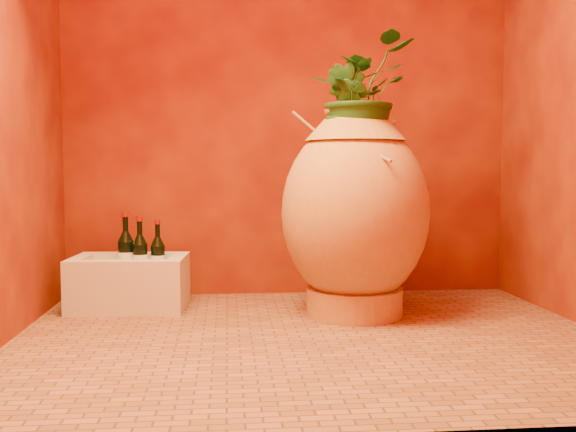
{
  "coord_description": "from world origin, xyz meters",
  "views": [
    {
      "loc": [
        -0.35,
        -2.63,
        0.7
      ],
      "look_at": [
        -0.07,
        0.35,
        0.49
      ],
      "focal_mm": 40.0,
      "sensor_mm": 36.0,
      "label": 1
    }
  ],
  "objects": [
    {
      "name": "plant_side",
      "position": [
        0.21,
        0.36,
        0.98
      ],
      "size": [
        0.27,
        0.29,
        0.42
      ],
      "primitive_type": "imported",
      "rotation": [
        0.0,
        0.0,
        -1.13
      ],
      "color": "#173E16",
      "rests_on": "amphora"
    },
    {
      "name": "wall_tap",
      "position": [
        0.5,
        0.91,
        0.84
      ],
      "size": [
        0.08,
        0.16,
        0.18
      ],
      "color": "#A57626",
      "rests_on": "wall_back"
    },
    {
      "name": "floor",
      "position": [
        0.0,
        0.0,
        0.0
      ],
      "size": [
        2.5,
        2.5,
        0.0
      ],
      "primitive_type": "plane",
      "color": "brown",
      "rests_on": "ground"
    },
    {
      "name": "wall_back",
      "position": [
        0.0,
        1.0,
        1.25
      ],
      "size": [
        2.5,
        0.02,
        2.5
      ],
      "primitive_type": "cube",
      "color": "#590B05",
      "rests_on": "ground"
    },
    {
      "name": "wine_bottle_a",
      "position": [
        -0.87,
        0.69,
        0.27
      ],
      "size": [
        0.08,
        0.08,
        0.35
      ],
      "color": "black",
      "rests_on": "stone_basin"
    },
    {
      "name": "wine_bottle_c",
      "position": [
        -0.8,
        0.66,
        0.26
      ],
      "size": [
        0.08,
        0.08,
        0.32
      ],
      "color": "black",
      "rests_on": "stone_basin"
    },
    {
      "name": "amphora",
      "position": [
        0.26,
        0.4,
        0.51
      ],
      "size": [
        0.73,
        0.73,
        1.02
      ],
      "rotation": [
        0.0,
        0.0,
        -0.02
      ],
      "color": "#B37D32",
      "rests_on": "floor"
    },
    {
      "name": "plant_main",
      "position": [
        0.28,
        0.41,
        1.06
      ],
      "size": [
        0.66,
        0.65,
        0.55
      ],
      "primitive_type": "imported",
      "rotation": [
        0.0,
        0.0,
        0.73
      ],
      "color": "#173E16",
      "rests_on": "amphora"
    },
    {
      "name": "wine_bottle_b",
      "position": [
        -0.71,
        0.68,
        0.25
      ],
      "size": [
        0.08,
        0.08,
        0.31
      ],
      "color": "black",
      "rests_on": "stone_basin"
    },
    {
      "name": "stone_basin",
      "position": [
        -0.85,
        0.65,
        0.13
      ],
      "size": [
        0.59,
        0.42,
        0.27
      ],
      "rotation": [
        0.0,
        0.0,
        -0.07
      ],
      "color": "beige",
      "rests_on": "floor"
    }
  ]
}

